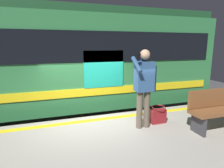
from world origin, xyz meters
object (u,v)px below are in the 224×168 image
Objects in this scene: handbag at (158,115)px; bench at (218,108)px; passenger at (144,83)px; train_carriage at (28,59)px.

handbag is 0.29× the size of bench.
train_carriage is at bearing -51.37° from passenger.
bench is (-1.53, 0.61, -0.56)m from passenger.
passenger reaches higher than handbag.
train_carriage reaches higher than bench.
train_carriage is 7.19× the size of passenger.
passenger reaches higher than bench.
bench is (-4.15, 3.89, -0.91)m from train_carriage.
train_carriage is at bearing -45.99° from handbag.
handbag is at bearing -33.35° from bench.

